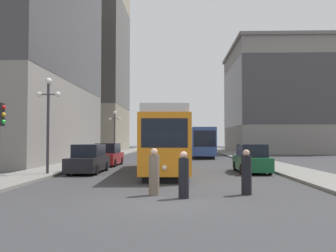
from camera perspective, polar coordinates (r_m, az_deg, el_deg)
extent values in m
plane|color=#38383A|center=(12.07, -0.86, -12.35)|extent=(200.00, 200.00, 0.00)
cube|color=gray|center=(52.61, -7.65, -4.37)|extent=(2.94, 120.00, 0.15)
cube|color=gray|center=(52.45, 9.93, -4.37)|extent=(2.94, 120.00, 0.15)
cube|color=black|center=(23.18, -0.56, -7.01)|extent=(2.66, 11.53, 0.35)
cube|color=orange|center=(23.10, -0.56, -2.74)|extent=(3.09, 12.54, 3.10)
cube|color=black|center=(23.10, -0.56, -1.01)|extent=(3.10, 12.04, 1.08)
cube|color=silver|center=(23.14, -0.56, 1.65)|extent=(2.87, 12.28, 0.44)
cube|color=black|center=(16.89, -0.57, -1.11)|extent=(2.21, 0.17, 1.40)
sphere|color=#F2EACC|center=(16.87, -0.58, -6.70)|extent=(0.24, 0.24, 0.24)
cube|color=black|center=(43.05, 5.49, -4.75)|extent=(2.35, 10.36, 0.35)
cube|color=#334C8C|center=(43.00, 5.48, -2.45)|extent=(2.75, 11.26, 3.10)
cube|color=black|center=(43.00, 5.48, -1.73)|extent=(2.77, 10.81, 1.30)
cube|color=black|center=(37.42, 5.90, -2.02)|extent=(2.31, 0.12, 1.71)
cylinder|color=black|center=(22.17, -15.77, -6.77)|extent=(0.18, 0.64, 0.64)
cylinder|color=black|center=(25.06, -13.68, -6.25)|extent=(0.18, 0.64, 0.64)
cylinder|color=black|center=(21.72, -11.44, -6.91)|extent=(0.18, 0.64, 0.64)
cylinder|color=black|center=(24.66, -9.83, -6.34)|extent=(0.18, 0.64, 0.64)
cube|color=black|center=(23.36, -12.63, -5.87)|extent=(1.80, 4.88, 0.84)
cube|color=black|center=(23.44, -12.54, -3.85)|extent=(1.59, 2.68, 0.80)
cylinder|color=black|center=(28.27, -11.96, -5.79)|extent=(0.19, 0.64, 0.64)
cylinder|color=black|center=(31.00, -10.60, -5.47)|extent=(0.19, 0.64, 0.64)
cylinder|color=black|center=(27.88, -8.54, -5.86)|extent=(0.19, 0.64, 0.64)
cylinder|color=black|center=(30.64, -7.48, -5.53)|extent=(0.19, 0.64, 0.64)
cube|color=maroon|center=(29.42, -9.62, -5.11)|extent=(1.91, 4.59, 0.84)
cube|color=black|center=(29.49, -9.57, -3.51)|extent=(1.64, 2.54, 0.80)
cylinder|color=black|center=(25.26, 14.54, -6.21)|extent=(0.19, 0.64, 0.64)
cylinder|color=black|center=(22.50, 16.06, -6.70)|extent=(0.19, 0.64, 0.64)
cylinder|color=black|center=(24.96, 10.67, -6.29)|extent=(0.19, 0.64, 0.64)
cylinder|color=black|center=(22.16, 11.73, -6.81)|extent=(0.19, 0.64, 0.64)
cube|color=#14512D|center=(23.68, 13.22, -5.81)|extent=(1.86, 4.60, 0.84)
cube|color=black|center=(23.53, 13.25, -3.84)|extent=(1.62, 2.54, 0.80)
cylinder|color=black|center=(14.19, 12.45, -7.73)|extent=(0.39, 0.39, 1.49)
sphere|color=tan|center=(14.13, 12.43, -4.24)|extent=(0.27, 0.27, 0.27)
cylinder|color=black|center=(13.05, 2.54, -8.35)|extent=(0.38, 0.38, 1.45)
sphere|color=tan|center=(12.99, 2.53, -4.65)|extent=(0.26, 0.26, 0.26)
cylinder|color=#6B5B4C|center=(13.77, -2.25, -7.86)|extent=(0.40, 0.40, 1.54)
sphere|color=tan|center=(13.71, -2.24, -4.15)|extent=(0.27, 0.27, 0.27)
sphere|color=red|center=(16.26, -24.84, 2.75)|extent=(0.18, 0.18, 0.18)
sphere|color=gold|center=(16.24, -24.86, 1.68)|extent=(0.18, 0.18, 0.18)
sphere|color=green|center=(16.22, -24.88, 0.61)|extent=(0.18, 0.18, 0.18)
cylinder|color=#333338|center=(21.99, -18.68, -0.36)|extent=(0.16, 0.16, 5.26)
sphere|color=white|center=(22.25, -18.59, 6.86)|extent=(0.36, 0.36, 0.36)
sphere|color=white|center=(22.33, -19.94, 4.78)|extent=(0.31, 0.31, 0.31)
sphere|color=white|center=(21.95, -17.27, 4.87)|extent=(0.31, 0.31, 0.31)
cube|color=#333338|center=(22.14, -18.62, 4.83)|extent=(1.10, 0.06, 0.06)
cylinder|color=#333338|center=(43.10, -8.53, -1.40)|extent=(0.16, 0.16, 5.05)
sphere|color=white|center=(43.21, -8.51, 2.16)|extent=(0.36, 0.36, 0.36)
sphere|color=white|center=(43.27, -9.23, 1.14)|extent=(0.31, 0.31, 0.31)
sphere|color=white|center=(43.07, -7.80, 1.15)|extent=(0.31, 0.31, 0.31)
cube|color=#333338|center=(43.16, -8.52, 1.15)|extent=(1.10, 0.06, 0.06)
cube|color=gray|center=(39.94, -23.43, 16.63)|extent=(12.49, 22.05, 29.75)
cube|color=gray|center=(67.45, -12.79, 9.60)|extent=(13.26, 16.14, 31.62)
cube|color=#494440|center=(67.79, -12.77, 10.91)|extent=(13.30, 16.18, 18.97)
cube|color=gray|center=(62.45, 17.46, 3.75)|extent=(15.96, 19.45, 16.88)
cube|color=#423F43|center=(62.54, 17.45, 4.51)|extent=(16.00, 19.49, 10.13)
cube|color=slate|center=(63.91, 17.37, 11.52)|extent=(16.56, 20.05, 0.50)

